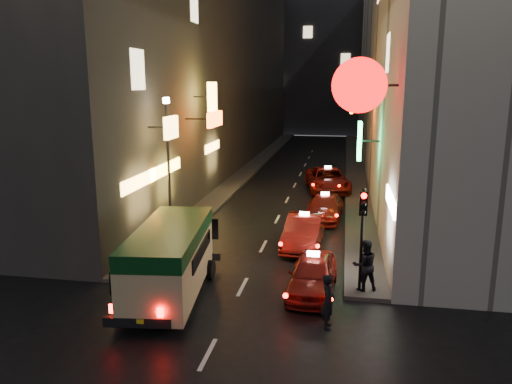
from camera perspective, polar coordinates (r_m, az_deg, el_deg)
The scene contains 14 objects.
building_left at distance 43.03m, azimuth -5.32°, elevation 15.00°, with size 7.69×52.00×18.00m.
building_right at distance 41.77m, azimuth 17.11°, elevation 14.61°, with size 8.18×52.00×18.00m.
building_far at distance 73.65m, azimuth 7.82°, elevation 15.38°, with size 30.00×10.00×22.00m, color #2F3034.
sidewalk_left at distance 42.71m, azimuth -0.22°, elevation 3.06°, with size 1.50×52.00×0.15m, color #423F3D.
sidewalk_right at distance 42.04m, azimuth 11.26°, elevation 2.67°, with size 1.50×52.00×0.15m, color #423F3D.
minibus at distance 16.59m, azimuth -9.78°, elevation -6.97°, with size 2.61×5.84×2.42m.
taxi_near at distance 17.12m, azimuth 6.51°, elevation -9.02°, with size 2.13×4.82×1.68m.
taxi_second at distance 21.68m, azimuth 5.51°, elevation -4.21°, with size 2.35×5.20×1.79m.
taxi_third at distance 26.29m, azimuth 7.87°, elevation -1.49°, with size 2.22×4.73×1.63m.
taxi_far at distance 33.01m, azimuth 8.19°, elevation 1.60°, with size 3.20×5.88×1.94m.
pedestrian_crossing at distance 14.80m, azimuth 8.25°, elevation -11.90°, with size 0.61×0.39×1.84m, color black.
pedestrian_sidewalk at distance 17.16m, azimuth 12.35°, elevation -7.80°, with size 0.75×0.47×1.99m, color black.
traffic_light at distance 16.52m, azimuth 12.10°, elevation -2.96°, with size 0.26×0.43×3.50m.
lamp_post at distance 22.05m, azimuth -9.99°, elevation 3.70°, with size 0.28×0.28×6.22m.
Camera 1 is at (3.34, -7.47, 6.97)m, focal length 35.00 mm.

